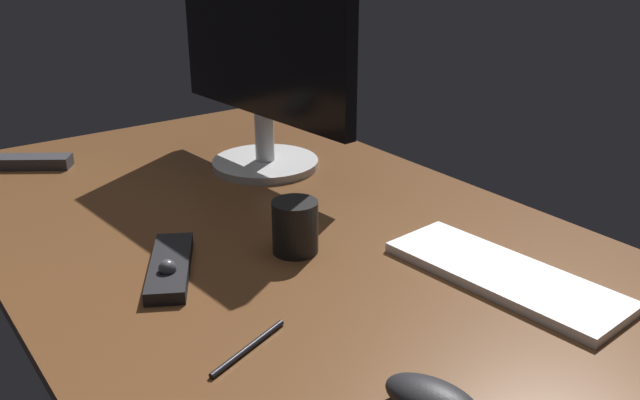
{
  "coord_description": "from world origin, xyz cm",
  "views": [
    {
      "loc": [
        89.24,
        -54.28,
        49.35
      ],
      "look_at": [
        7.86,
        5.12,
        8.0
      ],
      "focal_mm": 38.34,
      "sensor_mm": 36.0,
      "label": 1
    }
  ],
  "objects_px": {
    "tv_remote": "(23,162)",
    "pen": "(249,348)",
    "keyboard": "(504,275)",
    "monitor": "(261,40)",
    "computer_mouse": "(432,399)",
    "coffee_mug": "(295,227)",
    "media_remote": "(170,267)"
  },
  "relations": [
    {
      "from": "tv_remote",
      "to": "keyboard",
      "type": "bearing_deg",
      "value": -29.88
    },
    {
      "from": "computer_mouse",
      "to": "tv_remote",
      "type": "relative_size",
      "value": 0.54
    },
    {
      "from": "media_remote",
      "to": "coffee_mug",
      "type": "distance_m",
      "value": 0.19
    },
    {
      "from": "monitor",
      "to": "pen",
      "type": "relative_size",
      "value": 3.86
    },
    {
      "from": "media_remote",
      "to": "pen",
      "type": "xyz_separation_m",
      "value": [
        0.23,
        -0.01,
        -0.01
      ]
    },
    {
      "from": "media_remote",
      "to": "tv_remote",
      "type": "height_order",
      "value": "media_remote"
    },
    {
      "from": "keyboard",
      "to": "tv_remote",
      "type": "distance_m",
      "value": 1.0
    },
    {
      "from": "monitor",
      "to": "tv_remote",
      "type": "distance_m",
      "value": 0.56
    },
    {
      "from": "computer_mouse",
      "to": "media_remote",
      "type": "height_order",
      "value": "media_remote"
    },
    {
      "from": "tv_remote",
      "to": "pen",
      "type": "height_order",
      "value": "tv_remote"
    },
    {
      "from": "tv_remote",
      "to": "pen",
      "type": "relative_size",
      "value": 1.48
    },
    {
      "from": "monitor",
      "to": "tv_remote",
      "type": "xyz_separation_m",
      "value": [
        -0.29,
        -0.41,
        -0.25
      ]
    },
    {
      "from": "media_remote",
      "to": "keyboard",
      "type": "bearing_deg",
      "value": 81.02
    },
    {
      "from": "computer_mouse",
      "to": "coffee_mug",
      "type": "distance_m",
      "value": 0.41
    },
    {
      "from": "computer_mouse",
      "to": "media_remote",
      "type": "bearing_deg",
      "value": 173.18
    },
    {
      "from": "monitor",
      "to": "media_remote",
      "type": "distance_m",
      "value": 0.53
    },
    {
      "from": "keyboard",
      "to": "pen",
      "type": "height_order",
      "value": "keyboard"
    },
    {
      "from": "tv_remote",
      "to": "coffee_mug",
      "type": "relative_size",
      "value": 2.36
    },
    {
      "from": "coffee_mug",
      "to": "keyboard",
      "type": "bearing_deg",
      "value": 37.11
    },
    {
      "from": "computer_mouse",
      "to": "media_remote",
      "type": "distance_m",
      "value": 0.45
    },
    {
      "from": "monitor",
      "to": "pen",
      "type": "height_order",
      "value": "monitor"
    },
    {
      "from": "media_remote",
      "to": "tv_remote",
      "type": "distance_m",
      "value": 0.61
    },
    {
      "from": "keyboard",
      "to": "monitor",
      "type": "bearing_deg",
      "value": 177.03
    },
    {
      "from": "keyboard",
      "to": "coffee_mug",
      "type": "bearing_deg",
      "value": -147.75
    },
    {
      "from": "keyboard",
      "to": "coffee_mug",
      "type": "height_order",
      "value": "coffee_mug"
    },
    {
      "from": "computer_mouse",
      "to": "tv_remote",
      "type": "bearing_deg",
      "value": 169.39
    },
    {
      "from": "computer_mouse",
      "to": "media_remote",
      "type": "relative_size",
      "value": 0.55
    },
    {
      "from": "tv_remote",
      "to": "pen",
      "type": "bearing_deg",
      "value": -52.15
    },
    {
      "from": "keyboard",
      "to": "coffee_mug",
      "type": "relative_size",
      "value": 4.19
    },
    {
      "from": "keyboard",
      "to": "computer_mouse",
      "type": "relative_size",
      "value": 3.28
    },
    {
      "from": "coffee_mug",
      "to": "pen",
      "type": "distance_m",
      "value": 0.27
    },
    {
      "from": "monitor",
      "to": "tv_remote",
      "type": "height_order",
      "value": "monitor"
    }
  ]
}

